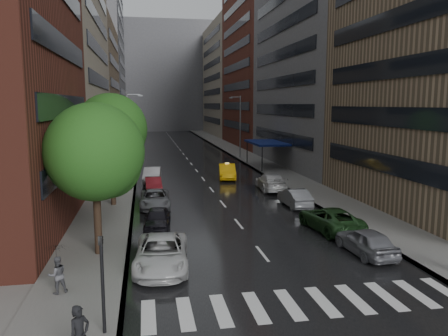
{
  "coord_description": "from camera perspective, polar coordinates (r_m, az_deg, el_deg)",
  "views": [
    {
      "loc": [
        -6.06,
        -17.78,
        7.98
      ],
      "look_at": [
        0.0,
        15.48,
        3.0
      ],
      "focal_mm": 35.0,
      "sensor_mm": 36.0,
      "label": 1
    }
  ],
  "objects": [
    {
      "name": "ground",
      "position": [
        20.41,
        8.08,
        -14.72
      ],
      "size": [
        220.0,
        220.0,
        0.0
      ],
      "primitive_type": "plane",
      "color": "gray",
      "rests_on": "ground"
    },
    {
      "name": "road",
      "position": [
        68.52,
        -5.18,
        1.66
      ],
      "size": [
        14.0,
        140.0,
        0.01
      ],
      "primitive_type": "cube",
      "color": "black",
      "rests_on": "ground"
    },
    {
      "name": "sidewalk_left",
      "position": [
        68.31,
        -12.73,
        1.53
      ],
      "size": [
        4.0,
        140.0,
        0.15
      ],
      "primitive_type": "cube",
      "color": "gray",
      "rests_on": "ground"
    },
    {
      "name": "sidewalk_right",
      "position": [
        69.89,
        2.19,
        1.88
      ],
      "size": [
        4.0,
        140.0,
        0.15
      ],
      "primitive_type": "cube",
      "color": "gray",
      "rests_on": "ground"
    },
    {
      "name": "crosswalk",
      "position": [
        18.76,
        10.7,
        -16.91
      ],
      "size": [
        13.15,
        2.8,
        0.01
      ],
      "color": "silver",
      "rests_on": "ground"
    },
    {
      "name": "buildings_left",
      "position": [
        77.51,
        -17.42,
        13.93
      ],
      "size": [
        8.0,
        108.0,
        38.0
      ],
      "color": "maroon",
      "rests_on": "ground"
    },
    {
      "name": "buildings_right",
      "position": [
        77.73,
        5.59,
        13.54
      ],
      "size": [
        8.05,
        109.1,
        36.0
      ],
      "color": "#937A5B",
      "rests_on": "ground"
    },
    {
      "name": "building_far",
      "position": [
        136.16,
        -7.92,
        11.68
      ],
      "size": [
        40.0,
        14.0,
        32.0
      ],
      "primitive_type": "cube",
      "color": "slate",
      "rests_on": "ground"
    },
    {
      "name": "tree_near",
      "position": [
        23.31,
        -16.53,
        1.99
      ],
      "size": [
        5.07,
        5.07,
        8.08
      ],
      "color": "#382619",
      "rests_on": "ground"
    },
    {
      "name": "tree_mid",
      "position": [
        34.68,
        -14.56,
        4.89
      ],
      "size": [
        5.53,
        5.53,
        8.81
      ],
      "color": "#382619",
      "rests_on": "ground"
    },
    {
      "name": "tree_far",
      "position": [
        52.28,
        -13.14,
        4.84
      ],
      "size": [
        4.55,
        4.55,
        7.25
      ],
      "color": "#382619",
      "rests_on": "ground"
    },
    {
      "name": "taxi",
      "position": [
        46.74,
        0.41,
        -0.46
      ],
      "size": [
        2.34,
        5.04,
        1.6
      ],
      "primitive_type": "imported",
      "rotation": [
        0.0,
        0.0,
        -0.14
      ],
      "color": "#FFB50D",
      "rests_on": "ground"
    },
    {
      "name": "parked_cars_left",
      "position": [
        32.25,
        -8.91,
        -4.72
      ],
      "size": [
        2.93,
        29.14,
        1.57
      ],
      "color": "silver",
      "rests_on": "ground"
    },
    {
      "name": "parked_cars_right",
      "position": [
        32.79,
        10.44,
        -4.49
      ],
      "size": [
        2.97,
        22.87,
        1.59
      ],
      "color": "slate",
      "rests_on": "ground"
    },
    {
      "name": "ped_black_umbrella",
      "position": [
        19.74,
        -21.02,
        -11.68
      ],
      "size": [
        0.96,
        0.98,
        2.09
      ],
      "color": "#56565C",
      "rests_on": "sidewalk_left"
    },
    {
      "name": "traffic_light",
      "position": [
        15.77,
        -15.62,
        -13.34
      ],
      "size": [
        0.18,
        0.15,
        3.45
      ],
      "color": "black",
      "rests_on": "sidewalk_left"
    },
    {
      "name": "street_lamp_left",
      "position": [
        47.91,
        -12.33,
        4.49
      ],
      "size": [
        1.74,
        0.22,
        9.0
      ],
      "color": "gray",
      "rests_on": "sidewalk_left"
    },
    {
      "name": "street_lamp_right",
      "position": [
        64.35,
        2.06,
        5.62
      ],
      "size": [
        1.74,
        0.22,
        9.0
      ],
      "color": "gray",
      "rests_on": "sidewalk_right"
    },
    {
      "name": "awning",
      "position": [
        55.1,
        5.57,
        3.29
      ],
      "size": [
        4.0,
        8.0,
        3.12
      ],
      "color": "navy",
      "rests_on": "sidewalk_right"
    }
  ]
}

